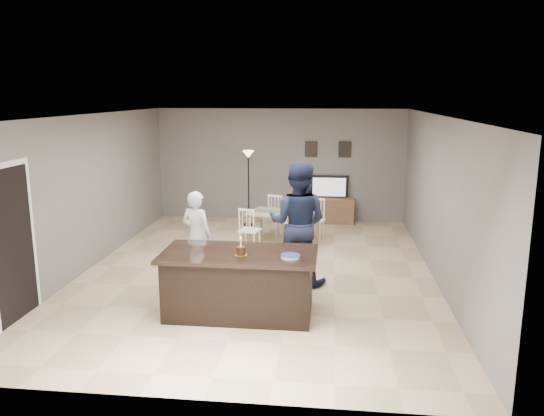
# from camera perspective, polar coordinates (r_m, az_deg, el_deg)

# --- Properties ---
(floor) EXTENTS (8.00, 8.00, 0.00)m
(floor) POSITION_cam_1_polar(r_m,az_deg,el_deg) (9.33, -1.56, -6.86)
(floor) COLOR tan
(floor) RESTS_ON ground
(room_shell) EXTENTS (8.00, 8.00, 8.00)m
(room_shell) POSITION_cam_1_polar(r_m,az_deg,el_deg) (8.92, -1.62, 3.37)
(room_shell) COLOR slate
(room_shell) RESTS_ON floor
(kitchen_island) EXTENTS (2.15, 1.10, 0.90)m
(kitchen_island) POSITION_cam_1_polar(r_m,az_deg,el_deg) (7.50, -3.50, -8.03)
(kitchen_island) COLOR black
(kitchen_island) RESTS_ON floor
(tv_console) EXTENTS (1.20, 0.40, 0.60)m
(tv_console) POSITION_cam_1_polar(r_m,az_deg,el_deg) (12.80, 6.11, -0.26)
(tv_console) COLOR brown
(tv_console) RESTS_ON floor
(television) EXTENTS (0.91, 0.12, 0.53)m
(television) POSITION_cam_1_polar(r_m,az_deg,el_deg) (12.76, 6.17, 2.28)
(television) COLOR black
(television) RESTS_ON tv_console
(tv_screen_glow) EXTENTS (0.78, 0.00, 0.78)m
(tv_screen_glow) POSITION_cam_1_polar(r_m,az_deg,el_deg) (12.68, 6.17, 2.25)
(tv_screen_glow) COLOR orange
(tv_screen_glow) RESTS_ON tv_console
(picture_frames) EXTENTS (1.10, 0.02, 0.38)m
(picture_frames) POSITION_cam_1_polar(r_m,az_deg,el_deg) (12.77, 6.04, 6.31)
(picture_frames) COLOR black
(picture_frames) RESTS_ON room_shell
(doorway) EXTENTS (0.00, 2.10, 2.65)m
(doorway) POSITION_cam_1_polar(r_m,az_deg,el_deg) (7.90, -26.15, -2.16)
(doorway) COLOR black
(doorway) RESTS_ON floor
(woman) EXTENTS (0.63, 0.52, 1.50)m
(woman) POSITION_cam_1_polar(r_m,az_deg,el_deg) (8.87, -8.09, -2.94)
(woman) COLOR silver
(woman) RESTS_ON floor
(man) EXTENTS (1.09, 0.92, 2.00)m
(man) POSITION_cam_1_polar(r_m,az_deg,el_deg) (8.55, 2.78, -1.65)
(man) COLOR #181E35
(man) RESTS_ON floor
(birthday_cake) EXTENTS (0.17, 0.17, 0.26)m
(birthday_cake) POSITION_cam_1_polar(r_m,az_deg,el_deg) (7.22, -3.36, -4.61)
(birthday_cake) COLOR gold
(birthday_cake) RESTS_ON kitchen_island
(plate_stack) EXTENTS (0.26, 0.26, 0.04)m
(plate_stack) POSITION_cam_1_polar(r_m,az_deg,el_deg) (7.10, 2.00, -5.23)
(plate_stack) COLOR white
(plate_stack) RESTS_ON kitchen_island
(dining_table) EXTENTS (1.71, 1.89, 0.86)m
(dining_table) POSITION_cam_1_polar(r_m,az_deg,el_deg) (10.85, 1.25, -1.10)
(dining_table) COLOR #A77F5A
(dining_table) RESTS_ON floor
(floor_lamp) EXTENTS (0.26, 0.26, 1.76)m
(floor_lamp) POSITION_cam_1_polar(r_m,az_deg,el_deg) (12.30, -2.56, 4.35)
(floor_lamp) COLOR black
(floor_lamp) RESTS_ON floor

